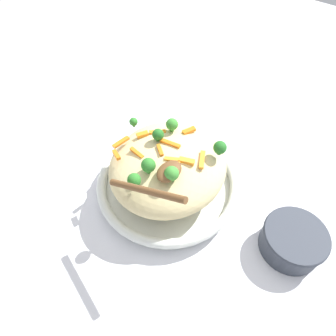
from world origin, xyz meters
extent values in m
plane|color=silver|center=(0.00, 0.00, 0.00)|extent=(2.40, 2.40, 0.00)
cylinder|color=silver|center=(0.00, 0.00, 0.01)|extent=(0.29, 0.29, 0.03)
torus|color=silver|center=(0.00, 0.00, 0.04)|extent=(0.32, 0.32, 0.02)
torus|color=black|center=(0.00, 0.00, 0.04)|extent=(0.31, 0.31, 0.00)
ellipsoid|color=#DBC689|center=(0.00, 0.00, 0.09)|extent=(0.26, 0.24, 0.10)
cube|color=orange|center=(-0.01, 0.01, 0.14)|extent=(0.02, 0.03, 0.01)
cube|color=orange|center=(-0.04, 0.09, 0.14)|extent=(0.04, 0.02, 0.01)
cube|color=orange|center=(0.03, 0.05, 0.14)|extent=(0.03, 0.03, 0.01)
cube|color=orange|center=(-0.04, 0.05, 0.14)|extent=(0.01, 0.04, 0.01)
cube|color=orange|center=(0.02, -0.07, 0.14)|extent=(0.04, 0.03, 0.01)
cube|color=orange|center=(0.01, 0.07, 0.14)|extent=(0.03, 0.02, 0.01)
cube|color=orange|center=(0.07, 0.00, 0.14)|extent=(0.03, 0.02, 0.01)
cube|color=orange|center=(0.02, 0.01, 0.14)|extent=(0.02, 0.04, 0.01)
cube|color=orange|center=(0.00, -0.05, 0.14)|extent=(0.02, 0.03, 0.01)
cube|color=orange|center=(-0.01, -0.02, 0.14)|extent=(0.02, 0.03, 0.01)
cube|color=orange|center=(-0.02, -0.04, 0.14)|extent=(0.03, 0.02, 0.01)
cube|color=orange|center=(-0.07, 0.08, 0.14)|extent=(0.02, 0.03, 0.01)
cylinder|color=#377928|center=(-0.05, -0.05, 0.14)|extent=(0.01, 0.01, 0.01)
sphere|color=#3D8E33|center=(-0.05, -0.05, 0.15)|extent=(0.03, 0.03, 0.03)
cylinder|color=#205B1C|center=(0.01, 0.03, 0.14)|extent=(0.01, 0.01, 0.01)
sphere|color=#236B23|center=(0.01, 0.03, 0.16)|extent=(0.02, 0.02, 0.02)
cylinder|color=#296820|center=(0.02, 0.10, 0.14)|extent=(0.01, 0.01, 0.01)
sphere|color=#2D7A28|center=(0.02, 0.10, 0.15)|extent=(0.02, 0.02, 0.02)
cylinder|color=#296820|center=(-0.10, 0.00, 0.14)|extent=(0.01, 0.01, 0.01)
sphere|color=#2D7A28|center=(-0.10, 0.00, 0.15)|extent=(0.03, 0.03, 0.03)
cylinder|color=#377928|center=(0.05, 0.03, 0.14)|extent=(0.01, 0.01, 0.01)
sphere|color=#3D8E33|center=(0.05, 0.03, 0.15)|extent=(0.03, 0.03, 0.03)
cylinder|color=#205B1C|center=(0.06, -0.08, 0.14)|extent=(0.01, 0.01, 0.01)
sphere|color=#236B23|center=(0.06, -0.08, 0.15)|extent=(0.03, 0.03, 0.03)
cylinder|color=#296820|center=(-0.06, 0.00, 0.14)|extent=(0.01, 0.01, 0.01)
sphere|color=#2D7A28|center=(-0.06, 0.00, 0.15)|extent=(0.03, 0.03, 0.03)
ellipsoid|color=brown|center=(-0.05, -0.04, 0.15)|extent=(0.06, 0.04, 0.02)
cylinder|color=brown|center=(-0.12, -0.04, 0.18)|extent=(0.03, 0.15, 0.07)
cylinder|color=#333842|center=(0.04, -0.28, 0.03)|extent=(0.12, 0.12, 0.06)
torus|color=#333842|center=(0.04, -0.28, 0.05)|extent=(0.13, 0.13, 0.01)
camera|label=1|loc=(-0.32, -0.24, 0.59)|focal=32.21mm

